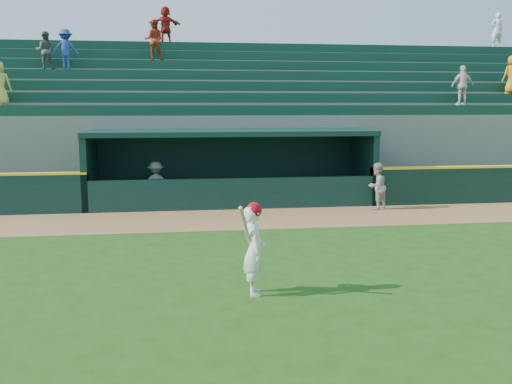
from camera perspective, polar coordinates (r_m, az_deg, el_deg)
ground at (r=11.84m, az=1.07°, el=-7.40°), size 120.00×120.00×0.00m
warning_track at (r=16.57m, az=-1.57°, el=-2.71°), size 40.00×3.00×0.01m
dugout_player_front at (r=18.41m, az=11.99°, el=0.58°), size 0.91×0.87×1.48m
dugout_player_inside at (r=18.94m, az=-9.96°, el=0.82°), size 0.96×0.57×1.46m
dugout at (r=19.42m, az=-2.60°, el=3.01°), size 9.40×2.80×2.46m
stands at (r=23.89m, az=-3.68°, el=6.57°), size 34.50×6.25×7.55m
batter_at_plate at (r=9.93m, az=-0.19°, el=-5.61°), size 0.52×0.75×1.65m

